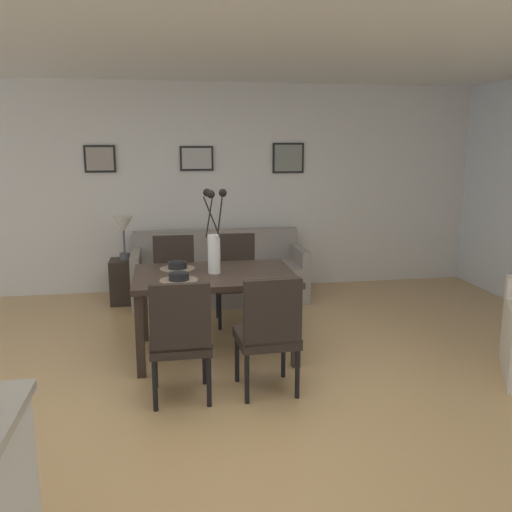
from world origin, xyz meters
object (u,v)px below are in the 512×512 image
object	(u,v)px
dining_table	(215,283)
table_lamp	(124,228)
dining_chair_far_left	(269,329)
bowl_near_right	(177,265)
dining_chair_near_right	(174,277)
side_table	(126,281)
sofa	(219,276)
dining_chair_far_right	(236,274)
framed_picture_center	(197,158)
framed_picture_right	(288,158)
dining_chair_near_left	(180,335)
centerpiece_vase	(214,241)
framed_picture_left	(100,159)
bowl_near_left	(179,276)

from	to	relation	value
dining_table	table_lamp	world-z (taller)	table_lamp
dining_chair_far_left	bowl_near_right	distance (m)	1.30
dining_chair_near_right	side_table	xyz separation A→B (m)	(-0.55, 0.89, -0.25)
bowl_near_right	sofa	distance (m)	1.70
dining_chair_far_left	dining_chair_far_right	world-z (taller)	same
framed_picture_center	framed_picture_right	distance (m)	1.17
dining_table	side_table	distance (m)	2.01
table_lamp	dining_chair_near_left	bearing A→B (deg)	-78.09
dining_table	dining_chair_near_left	distance (m)	0.98
centerpiece_vase	framed_picture_center	size ratio (longest dim) A/B	1.78
dining_chair_near_right	dining_table	bearing A→B (deg)	-68.64
centerpiece_vase	side_table	distance (m)	2.11
dining_chair_near_right	dining_chair_near_left	bearing A→B (deg)	-89.79
dining_table	dining_chair_far_right	xyz separation A→B (m)	(0.30, 0.87, -0.14)
framed_picture_left	framed_picture_center	size ratio (longest dim) A/B	0.89
framed_picture_center	framed_picture_left	bearing A→B (deg)	180.00
dining_chair_far_left	centerpiece_vase	xyz separation A→B (m)	(-0.32, 0.89, 0.51)
dining_chair_near_right	centerpiece_vase	bearing A→B (deg)	-68.56
dining_chair_far_left	bowl_near_right	world-z (taller)	dining_chair_far_left
sofa	framed_picture_center	size ratio (longest dim) A/B	4.97
dining_chair_far_right	table_lamp	xyz separation A→B (m)	(-1.20, 0.88, 0.38)
framed_picture_left	bowl_near_right	bearing A→B (deg)	-67.18
side_table	framed_picture_right	bearing A→B (deg)	13.29
dining_chair_near_left	framed_picture_right	bearing A→B (deg)	64.54
bowl_near_left	bowl_near_right	xyz separation A→B (m)	(0.00, 0.43, 0.00)
framed_picture_left	dining_chair_near_left	bearing A→B (deg)	-75.14
dining_chair_near_left	framed_picture_left	world-z (taller)	framed_picture_left
table_lamp	dining_chair_far_left	bearing A→B (deg)	-65.43
dining_chair_far_right	framed_picture_right	size ratio (longest dim) A/B	2.27
dining_chair_near_right	bowl_near_right	size ratio (longest dim) A/B	5.41
centerpiece_vase	table_lamp	distance (m)	1.97
dining_table	bowl_near_right	xyz separation A→B (m)	(-0.32, 0.22, 0.13)
dining_table	framed_picture_right	world-z (taller)	framed_picture_right
side_table	table_lamp	xyz separation A→B (m)	(0.00, 0.00, 0.63)
bowl_near_left	dining_chair_far_right	bearing A→B (deg)	60.44
dining_chair_near_left	dining_chair_far_left	xyz separation A→B (m)	(0.65, 0.02, 0.00)
dining_chair_near_left	centerpiece_vase	size ratio (longest dim) A/B	1.25
framed_picture_left	dining_chair_far_left	bearing A→B (deg)	-64.65
dining_chair_near_left	framed_picture_right	size ratio (longest dim) A/B	2.27
sofa	table_lamp	xyz separation A→B (m)	(-1.10, -0.00, 0.61)
dining_chair_near_right	dining_chair_far_right	size ratio (longest dim) A/B	1.00
framed_picture_left	framed_picture_right	bearing A→B (deg)	-0.00
bowl_near_left	bowl_near_right	bearing A→B (deg)	90.00
dining_table	bowl_near_left	xyz separation A→B (m)	(-0.32, -0.22, 0.13)
dining_chair_far_left	centerpiece_vase	distance (m)	1.08
bowl_near_right	framed_picture_center	world-z (taller)	framed_picture_center
dining_chair_near_left	framed_picture_center	distance (m)	3.37
dining_chair_far_left	framed_picture_right	xyz separation A→B (m)	(0.85, 3.13, 1.16)
centerpiece_vase	table_lamp	size ratio (longest dim) A/B	1.44
dining_chair_far_right	bowl_near_right	bearing A→B (deg)	-133.24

